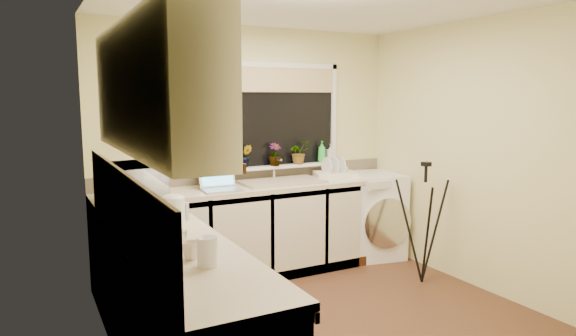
{
  "coord_description": "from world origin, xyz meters",
  "views": [
    {
      "loc": [
        -2.05,
        -3.21,
        1.75
      ],
      "look_at": [
        -0.07,
        0.55,
        1.15
      ],
      "focal_mm": 31.41,
      "sensor_mm": 36.0,
      "label": 1
    }
  ],
  "objects_px": {
    "soap_bottle_green": "(322,152)",
    "cup_back": "(342,172)",
    "dish_rack": "(335,175)",
    "cup_left": "(191,250)",
    "kettle": "(174,213)",
    "glass_jug": "(207,252)",
    "steel_jar": "(179,241)",
    "soap_bottle_clear": "(331,153)",
    "tripod": "(424,223)",
    "plant_c": "(275,154)",
    "microwave": "(133,185)",
    "laptop": "(219,183)",
    "plant_d": "(299,152)",
    "plant_b": "(246,156)",
    "washing_machine": "(368,215)"
  },
  "relations": [
    {
      "from": "soap_bottle_green",
      "to": "cup_back",
      "type": "distance_m",
      "value": 0.31
    },
    {
      "from": "dish_rack",
      "to": "cup_left",
      "type": "bearing_deg",
      "value": -119.76
    },
    {
      "from": "kettle",
      "to": "glass_jug",
      "type": "xyz_separation_m",
      "value": [
        -0.05,
        -0.83,
        -0.02
      ]
    },
    {
      "from": "steel_jar",
      "to": "soap_bottle_clear",
      "type": "height_order",
      "value": "soap_bottle_clear"
    },
    {
      "from": "tripod",
      "to": "cup_left",
      "type": "xyz_separation_m",
      "value": [
        -2.54,
        -0.96,
        0.37
      ]
    },
    {
      "from": "dish_rack",
      "to": "kettle",
      "type": "bearing_deg",
      "value": -130.51
    },
    {
      "from": "cup_back",
      "to": "plant_c",
      "type": "bearing_deg",
      "value": 169.9
    },
    {
      "from": "glass_jug",
      "to": "microwave",
      "type": "distance_m",
      "value": 1.64
    },
    {
      "from": "laptop",
      "to": "plant_d",
      "type": "height_order",
      "value": "plant_d"
    },
    {
      "from": "glass_jug",
      "to": "plant_c",
      "type": "xyz_separation_m",
      "value": [
        1.49,
        2.23,
        0.19
      ]
    },
    {
      "from": "laptop",
      "to": "cup_back",
      "type": "bearing_deg",
      "value": 8.62
    },
    {
      "from": "laptop",
      "to": "cup_left",
      "type": "relative_size",
      "value": 3.62
    },
    {
      "from": "dish_rack",
      "to": "plant_c",
      "type": "bearing_deg",
      "value": -177.63
    },
    {
      "from": "tripod",
      "to": "microwave",
      "type": "height_order",
      "value": "microwave"
    },
    {
      "from": "plant_b",
      "to": "cup_back",
      "type": "distance_m",
      "value": 1.09
    },
    {
      "from": "plant_d",
      "to": "kettle",
      "type": "bearing_deg",
      "value": -140.57
    },
    {
      "from": "microwave",
      "to": "plant_b",
      "type": "xyz_separation_m",
      "value": [
        1.23,
        0.63,
        0.1
      ]
    },
    {
      "from": "cup_left",
      "to": "laptop",
      "type": "bearing_deg",
      "value": 65.56
    },
    {
      "from": "kettle",
      "to": "cup_left",
      "type": "bearing_deg",
      "value": -97.83
    },
    {
      "from": "washing_machine",
      "to": "dish_rack",
      "type": "bearing_deg",
      "value": -173.49
    },
    {
      "from": "plant_c",
      "to": "soap_bottle_green",
      "type": "distance_m",
      "value": 0.58
    },
    {
      "from": "dish_rack",
      "to": "cup_left",
      "type": "distance_m",
      "value": 2.87
    },
    {
      "from": "plant_b",
      "to": "soap_bottle_green",
      "type": "relative_size",
      "value": 1.0
    },
    {
      "from": "laptop",
      "to": "kettle",
      "type": "xyz_separation_m",
      "value": [
        -0.74,
        -1.15,
        0.03
      ]
    },
    {
      "from": "kettle",
      "to": "soap_bottle_green",
      "type": "height_order",
      "value": "soap_bottle_green"
    },
    {
      "from": "washing_machine",
      "to": "dish_rack",
      "type": "distance_m",
      "value": 0.64
    },
    {
      "from": "tripod",
      "to": "plant_d",
      "type": "relative_size",
      "value": 4.67
    },
    {
      "from": "plant_c",
      "to": "soap_bottle_clear",
      "type": "distance_m",
      "value": 0.69
    },
    {
      "from": "dish_rack",
      "to": "plant_d",
      "type": "relative_size",
      "value": 1.71
    },
    {
      "from": "soap_bottle_green",
      "to": "cup_left",
      "type": "bearing_deg",
      "value": -135.03
    },
    {
      "from": "soap_bottle_green",
      "to": "soap_bottle_clear",
      "type": "distance_m",
      "value": 0.11
    },
    {
      "from": "microwave",
      "to": "laptop",
      "type": "bearing_deg",
      "value": -75.47
    },
    {
      "from": "microwave",
      "to": "tripod",
      "type": "bearing_deg",
      "value": -109.21
    },
    {
      "from": "soap_bottle_green",
      "to": "laptop",
      "type": "bearing_deg",
      "value": -167.64
    },
    {
      "from": "microwave",
      "to": "cup_left",
      "type": "height_order",
      "value": "microwave"
    },
    {
      "from": "kettle",
      "to": "soap_bottle_clear",
      "type": "distance_m",
      "value": 2.55
    },
    {
      "from": "tripod",
      "to": "soap_bottle_green",
      "type": "relative_size",
      "value": 5.07
    },
    {
      "from": "tripod",
      "to": "microwave",
      "type": "distance_m",
      "value": 2.64
    },
    {
      "from": "plant_c",
      "to": "plant_d",
      "type": "distance_m",
      "value": 0.29
    },
    {
      "from": "plant_d",
      "to": "cup_left",
      "type": "bearing_deg",
      "value": -130.95
    },
    {
      "from": "kettle",
      "to": "steel_jar",
      "type": "distance_m",
      "value": 0.54
    },
    {
      "from": "kettle",
      "to": "glass_jug",
      "type": "bearing_deg",
      "value": -93.63
    },
    {
      "from": "kettle",
      "to": "microwave",
      "type": "bearing_deg",
      "value": 97.14
    },
    {
      "from": "kettle",
      "to": "plant_d",
      "type": "height_order",
      "value": "plant_d"
    },
    {
      "from": "plant_b",
      "to": "soap_bottle_clear",
      "type": "distance_m",
      "value": 0.99
    },
    {
      "from": "microwave",
      "to": "plant_c",
      "type": "distance_m",
      "value": 1.65
    },
    {
      "from": "steel_jar",
      "to": "plant_c",
      "type": "height_order",
      "value": "plant_c"
    },
    {
      "from": "cup_left",
      "to": "soap_bottle_green",
      "type": "bearing_deg",
      "value": 44.97
    },
    {
      "from": "washing_machine",
      "to": "laptop",
      "type": "distance_m",
      "value": 1.82
    },
    {
      "from": "dish_rack",
      "to": "plant_d",
      "type": "height_order",
      "value": "plant_d"
    }
  ]
}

